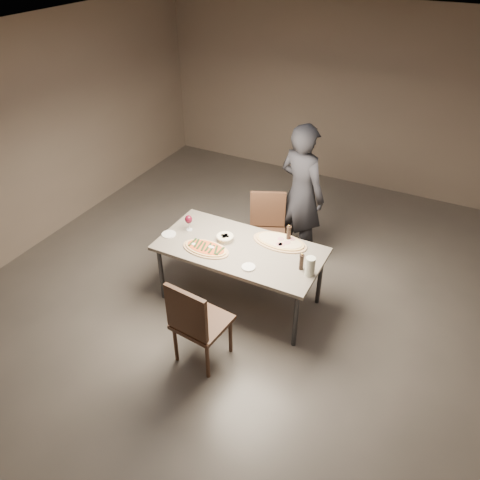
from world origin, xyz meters
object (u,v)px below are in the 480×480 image
at_px(bread_basket, 225,237).
at_px(carafe, 310,266).
at_px(ham_pizza, 280,242).
at_px(pepper_mill_left, 289,234).
at_px(diner, 301,194).
at_px(chair_far, 267,227).
at_px(dining_table, 240,252).
at_px(chair_near, 196,321).
at_px(zucchini_pizza, 206,248).

relative_size(bread_basket, carafe, 0.94).
xyz_separation_m(ham_pizza, carafe, (0.48, -0.38, 0.09)).
bearing_deg(bread_basket, ham_pizza, 22.88).
xyz_separation_m(ham_pizza, bread_basket, (-0.56, -0.24, 0.03)).
bearing_deg(carafe, pepper_mill_left, 132.50).
height_order(carafe, diner, diner).
height_order(ham_pizza, pepper_mill_left, pepper_mill_left).
distance_m(bread_basket, chair_far, 0.82).
distance_m(ham_pizza, pepper_mill_left, 0.13).
relative_size(dining_table, chair_near, 1.78).
bearing_deg(dining_table, bread_basket, 168.09).
relative_size(zucchini_pizza, bread_basket, 2.80).
distance_m(carafe, diner, 1.38).
distance_m(ham_pizza, chair_near, 1.35).
distance_m(pepper_mill_left, chair_far, 0.71).
height_order(zucchini_pizza, bread_basket, bread_basket).
height_order(dining_table, bread_basket, bread_basket).
distance_m(pepper_mill_left, carafe, 0.61).
xyz_separation_m(pepper_mill_left, diner, (-0.16, 0.80, 0.05)).
distance_m(dining_table, carafe, 0.85).
xyz_separation_m(bread_basket, carafe, (1.04, -0.14, 0.06)).
bearing_deg(diner, bread_basket, 87.79).
height_order(chair_near, chair_far, chair_near).
bearing_deg(dining_table, chair_far, 92.48).
distance_m(ham_pizza, bread_basket, 0.61).
relative_size(dining_table, pepper_mill_left, 8.49).
bearing_deg(chair_near, zucchini_pizza, 119.80).
bearing_deg(chair_near, carafe, 55.66).
bearing_deg(diner, chair_near, 104.99).
bearing_deg(ham_pizza, diner, 85.22).
distance_m(pepper_mill_left, chair_near, 1.45).
bearing_deg(diner, chair_far, 70.91).
height_order(dining_table, chair_near, chair_near).
bearing_deg(dining_table, zucchini_pizza, -147.03).
distance_m(zucchini_pizza, chair_near, 0.91).
relative_size(ham_pizza, pepper_mill_left, 2.93).
distance_m(dining_table, chair_far, 0.82).
height_order(bread_basket, carafe, carafe).
height_order(dining_table, ham_pizza, ham_pizza).
height_order(zucchini_pizza, ham_pizza, zucchini_pizza).
xyz_separation_m(carafe, chair_far, (-0.87, 0.90, -0.31)).
relative_size(zucchini_pizza, diner, 0.30).
bearing_deg(dining_table, carafe, -6.58).
relative_size(bread_basket, diner, 0.11).
xyz_separation_m(chair_near, diner, (0.20, 2.17, 0.34)).
distance_m(ham_pizza, diner, 0.89).
distance_m(chair_near, diner, 2.21).
bearing_deg(dining_table, diner, 77.63).
xyz_separation_m(ham_pizza, diner, (-0.10, 0.88, 0.14)).
height_order(ham_pizza, bread_basket, bread_basket).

